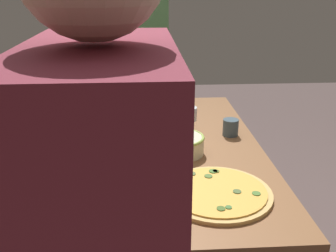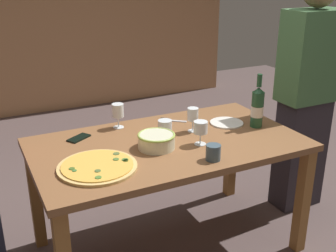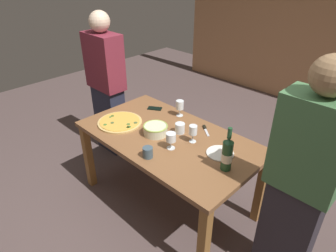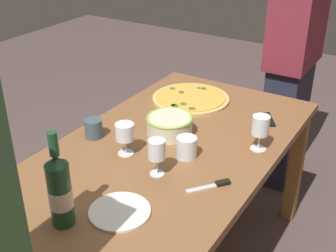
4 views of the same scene
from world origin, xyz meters
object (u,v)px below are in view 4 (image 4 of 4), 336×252
object	(u,v)px
wine_glass_by_bottle	(157,151)
person_host	(293,61)
serving_bowl	(169,124)
pizza_knife	(214,185)
wine_bottle	(60,190)
side_plate	(120,211)
wine_glass_near_pizza	(260,127)
wine_glass_far_left	(125,133)
dining_table	(168,164)
cup_ceramic	(187,147)
cup_amber	(94,128)
cell_phone	(265,119)
pizza	(191,98)

from	to	relation	value
wine_glass_by_bottle	person_host	world-z (taller)	person_host
serving_bowl	pizza_knife	bearing A→B (deg)	53.70
serving_bowl	pizza_knife	size ratio (longest dim) A/B	1.41
wine_bottle	side_plate	bearing A→B (deg)	137.63
wine_bottle	wine_glass_near_pizza	xyz separation A→B (m)	(-0.81, 0.38, -0.03)
wine_glass_by_bottle	wine_glass_far_left	size ratio (longest dim) A/B	1.08
pizza_knife	side_plate	bearing A→B (deg)	-33.86
dining_table	wine_glass_far_left	distance (m)	0.27
wine_glass_near_pizza	cup_ceramic	bearing A→B (deg)	-46.96
cup_amber	cell_phone	bearing A→B (deg)	133.23
pizza	cup_amber	distance (m)	0.62
pizza	cell_phone	distance (m)	0.43
cup_ceramic	wine_glass_far_left	bearing A→B (deg)	-63.63
serving_bowl	wine_glass_near_pizza	xyz separation A→B (m)	(-0.08, 0.40, 0.06)
cup_ceramic	pizza	bearing A→B (deg)	-152.66
serving_bowl	cell_phone	world-z (taller)	serving_bowl
wine_glass_near_pizza	cup_ceramic	size ratio (longest dim) A/B	1.75
pizza	serving_bowl	xyz separation A→B (m)	(0.38, 0.10, 0.04)
serving_bowl	wine_bottle	bearing A→B (deg)	1.96
cup_amber	pizza_knife	size ratio (longest dim) A/B	0.56
wine_bottle	wine_glass_far_left	size ratio (longest dim) A/B	2.45
cup_ceramic	person_host	bearing A→B (deg)	176.72
wine_bottle	wine_glass_far_left	bearing A→B (deg)	-169.19
wine_bottle	serving_bowl	bearing A→B (deg)	-178.04
wine_glass_far_left	cell_phone	bearing A→B (deg)	147.23
wine_glass_near_pizza	cup_amber	xyz separation A→B (m)	(0.29, -0.68, -0.06)
serving_bowl	wine_glass_far_left	xyz separation A→B (m)	(0.25, -0.07, 0.05)
wine_glass_near_pizza	wine_glass_by_bottle	xyz separation A→B (m)	(0.40, -0.27, -0.00)
side_plate	cell_phone	distance (m)	0.97
wine_glass_near_pizza	wine_glass_far_left	bearing A→B (deg)	-54.41
wine_bottle	wine_glass_by_bottle	xyz separation A→B (m)	(-0.41, 0.11, -0.03)
pizza	serving_bowl	distance (m)	0.40
wine_glass_near_pizza	pizza_knife	world-z (taller)	wine_glass_near_pizza
pizza_knife	person_host	bearing A→B (deg)	-174.48
cell_phone	dining_table	bearing A→B (deg)	-153.00
pizza	wine_glass_near_pizza	bearing A→B (deg)	59.33
cup_amber	side_plate	distance (m)	0.57
cell_phone	pizza_knife	world-z (taller)	pizza_knife
cup_ceramic	side_plate	bearing A→B (deg)	-1.84
pizza	wine_bottle	xyz separation A→B (m)	(1.11, 0.13, 0.12)
wine_glass_near_pizza	wine_glass_far_left	distance (m)	0.58
serving_bowl	dining_table	bearing A→B (deg)	28.29
dining_table	cup_amber	xyz separation A→B (m)	(0.11, -0.33, 0.14)
wine_glass_by_bottle	cell_phone	bearing A→B (deg)	163.81
pizza	cup_ceramic	bearing A→B (deg)	27.34
pizza	side_plate	size ratio (longest dim) A/B	1.89
wine_glass_far_left	cup_amber	bearing A→B (deg)	-101.75
wine_glass_by_bottle	dining_table	bearing A→B (deg)	-159.31
dining_table	side_plate	world-z (taller)	side_plate
wine_bottle	side_plate	xyz separation A→B (m)	(-0.14, 0.13, -0.13)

